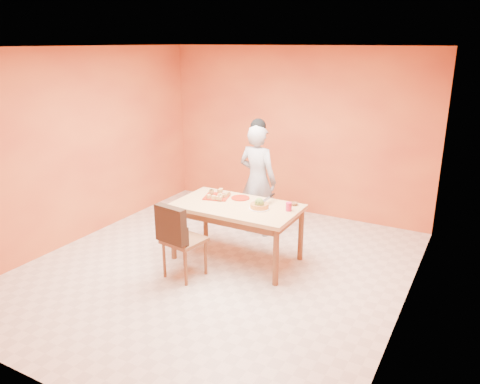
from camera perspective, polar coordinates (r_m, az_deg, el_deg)
The scene contains 17 objects.
floor at distance 6.04m, azimuth -2.90°, elevation -9.29°, with size 5.00×5.00×0.00m, color beige.
ceiling at distance 5.37m, azimuth -3.36°, elevation 17.26°, with size 5.00×5.00×0.00m, color silver.
wall_back at distance 7.74m, azimuth 6.77°, elevation 7.31°, with size 4.50×4.50×0.00m, color orange.
wall_left at distance 6.98m, azimuth -19.08°, elevation 5.29°, with size 5.00×5.00×0.00m, color orange.
wall_right at distance 4.81m, azimuth 20.34°, elevation -0.30°, with size 5.00×5.00×0.00m, color orange.
dining_table at distance 6.02m, azimuth -0.40°, elevation -2.42°, with size 1.60×0.90×0.76m.
dining_chair at distance 5.68m, azimuth -6.94°, elevation -5.68°, with size 0.50×0.57×0.96m.
pastry_pile at distance 6.26m, azimuth -2.84°, elevation -0.09°, with size 0.28×0.28×0.09m, color tan, non-canonical shape.
person at distance 6.83m, azimuth 2.15°, elevation 1.44°, with size 0.60×0.39×1.65m, color #9B9B9E.
pastry_platter at distance 6.28m, azimuth -2.83°, elevation -0.57°, with size 0.32×0.32×0.02m, color maroon.
red_dinner_plate at distance 6.23m, azimuth 0.05°, elevation -0.73°, with size 0.25×0.25×0.01m, color maroon.
white_cake_plate at distance 5.86m, azimuth 2.38°, elevation -2.00°, with size 0.26×0.26×0.01m, color white.
sponge_cake at distance 5.85m, azimuth 2.38°, elevation -1.70°, with size 0.23×0.23×0.05m, color orange.
cake_server at distance 5.98m, azimuth 3.24°, elevation -0.91°, with size 0.05×0.24×0.01m, color silver.
egg_ornament at distance 5.80m, azimuth 2.37°, elevation -1.43°, with size 0.12×0.10×0.15m, color olive.
magenta_glass at distance 5.80m, azimuth 5.97°, elevation -1.79°, with size 0.08×0.08×0.11m, color #BC1C47.
checker_tin at distance 6.02m, azimuth 6.55°, elevation -1.45°, with size 0.11×0.11×0.03m, color #3B2110.
Camera 1 is at (2.85, -4.55, 2.76)m, focal length 35.00 mm.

